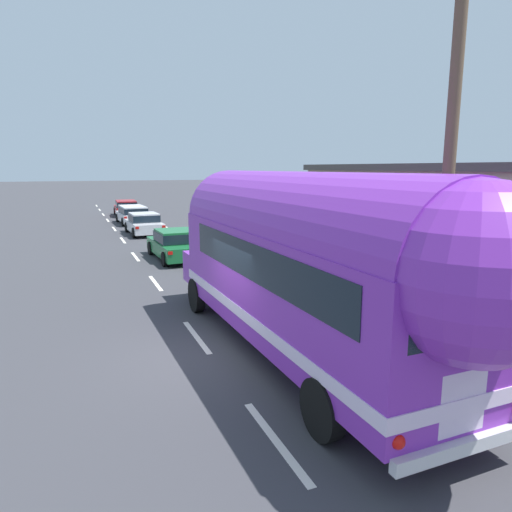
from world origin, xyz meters
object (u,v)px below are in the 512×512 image
object	(u,v)px
utility_pole	(450,156)
car_fourth	(126,207)
car_third	(132,213)
car_second	(144,223)
painted_bus	(308,260)
car_lead	(176,243)

from	to	relation	value
utility_pole	car_fourth	xyz separation A→B (m)	(-2.40, 35.02, -3.64)
car_third	car_fourth	xyz separation A→B (m)	(0.23, 6.26, -0.01)
car_second	car_third	size ratio (longest dim) A/B	0.95
utility_pole	painted_bus	distance (m)	3.45
painted_bus	car_lead	world-z (taller)	painted_bus
utility_pole	car_fourth	distance (m)	35.29
painted_bus	car_lead	xyz separation A→B (m)	(-0.10, 12.67, -1.57)
car_fourth	car_second	bearing A→B (deg)	-91.23
utility_pole	painted_bus	xyz separation A→B (m)	(-2.42, 1.23, -2.12)
painted_bus	car_fourth	world-z (taller)	painted_bus
car_third	car_second	bearing A→B (deg)	-90.32
painted_bus	car_third	distance (m)	27.57
utility_pole	car_lead	world-z (taller)	utility_pole
utility_pole	painted_bus	size ratio (longest dim) A/B	0.73
car_third	painted_bus	bearing A→B (deg)	-89.56
car_second	car_fourth	bearing A→B (deg)	88.77
car_lead	utility_pole	bearing A→B (deg)	-79.73
car_second	car_third	world-z (taller)	same
car_second	car_fourth	size ratio (longest dim) A/B	1.01
painted_bus	car_second	xyz separation A→B (m)	(-0.24, 21.49, -1.57)
utility_pole	painted_bus	world-z (taller)	utility_pole
painted_bus	utility_pole	bearing A→B (deg)	-27.02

